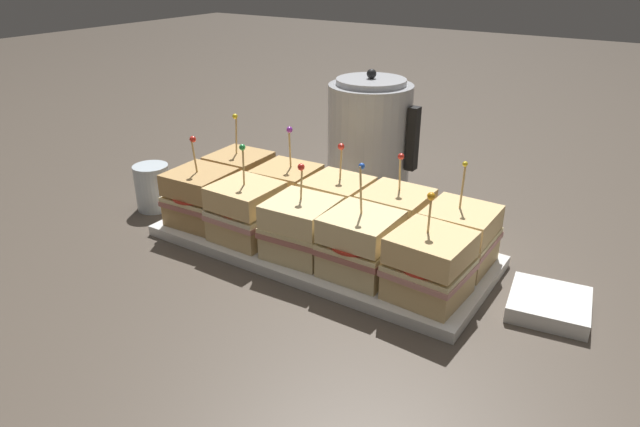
{
  "coord_description": "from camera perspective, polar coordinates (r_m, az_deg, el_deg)",
  "views": [
    {
      "loc": [
        0.48,
        -0.73,
        0.47
      ],
      "look_at": [
        0.0,
        0.0,
        0.07
      ],
      "focal_mm": 32.0,
      "sensor_mm": 36.0,
      "label": 1
    }
  ],
  "objects": [
    {
      "name": "ground_plane",
      "position": [
        0.99,
        0.0,
        -3.64
      ],
      "size": [
        6.0,
        6.0,
        0.0
      ],
      "primitive_type": "plane",
      "color": "#4C4238"
    },
    {
      "name": "sandwich_back_left",
      "position": [
        1.06,
        -3.31,
        2.24
      ],
      "size": [
        0.11,
        0.11,
        0.17
      ],
      "color": "tan",
      "rests_on": "serving_platter"
    },
    {
      "name": "drinking_glass",
      "position": [
        1.17,
        -16.38,
        2.54
      ],
      "size": [
        0.07,
        0.07,
        0.09
      ],
      "color": "silver",
      "rests_on": "ground_plane"
    },
    {
      "name": "sandwich_back_far_left",
      "position": [
        1.13,
        -8.01,
        3.51
      ],
      "size": [
        0.11,
        0.11,
        0.17
      ],
      "color": "tan",
      "rests_on": "serving_platter"
    },
    {
      "name": "sandwich_front_far_right",
      "position": [
        0.82,
        10.87,
        -5.15
      ],
      "size": [
        0.11,
        0.11,
        0.16
      ],
      "color": "#DBB77A",
      "rests_on": "serving_platter"
    },
    {
      "name": "sandwich_front_far_left",
      "position": [
        1.05,
        -11.82,
        1.63
      ],
      "size": [
        0.11,
        0.11,
        0.16
      ],
      "color": "tan",
      "rests_on": "serving_platter"
    },
    {
      "name": "sandwich_back_center",
      "position": [
        1.0,
        1.69,
        0.9
      ],
      "size": [
        0.11,
        0.11,
        0.16
      ],
      "color": "#DBB77A",
      "rests_on": "serving_platter"
    },
    {
      "name": "sandwich_back_far_right",
      "position": [
        0.92,
        13.75,
        -2.23
      ],
      "size": [
        0.11,
        0.11,
        0.17
      ],
      "color": "#DBB77A",
      "rests_on": "serving_platter"
    },
    {
      "name": "serving_platter",
      "position": [
        0.98,
        0.0,
        -3.18
      ],
      "size": [
        0.58,
        0.25,
        0.02
      ],
      "color": "white",
      "rests_on": "ground_plane"
    },
    {
      "name": "sandwich_front_left",
      "position": [
        0.98,
        -7.38,
        0.2
      ],
      "size": [
        0.11,
        0.11,
        0.17
      ],
      "color": "#DBB77A",
      "rests_on": "serving_platter"
    },
    {
      "name": "kettle_steel",
      "position": [
        1.23,
        4.98,
        7.91
      ],
      "size": [
        0.2,
        0.18,
        0.25
      ],
      "color": "#B7BABF",
      "rests_on": "ground_plane"
    },
    {
      "name": "napkin_stack",
      "position": [
        0.89,
        21.93,
        -8.43
      ],
      "size": [
        0.12,
        0.12,
        0.02
      ],
      "color": "white",
      "rests_on": "ground_plane"
    },
    {
      "name": "sandwich_front_right",
      "position": [
        0.87,
        4.09,
        -3.08
      ],
      "size": [
        0.11,
        0.11,
        0.18
      ],
      "color": "beige",
      "rests_on": "serving_platter"
    },
    {
      "name": "sandwich_back_right",
      "position": [
        0.95,
        7.5,
        -0.6
      ],
      "size": [
        0.11,
        0.11,
        0.16
      ],
      "color": "#DBB77A",
      "rests_on": "serving_platter"
    },
    {
      "name": "sandwich_front_center",
      "position": [
        0.92,
        -1.99,
        -1.41
      ],
      "size": [
        0.11,
        0.11,
        0.15
      ],
      "color": "beige",
      "rests_on": "serving_platter"
    }
  ]
}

